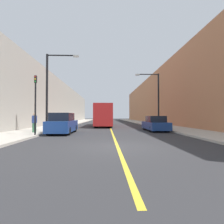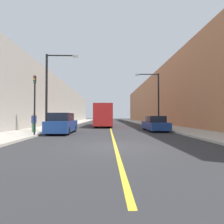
% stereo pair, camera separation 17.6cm
% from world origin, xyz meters
% --- Properties ---
extents(ground_plane, '(200.00, 200.00, 0.00)m').
position_xyz_m(ground_plane, '(0.00, 0.00, 0.00)').
color(ground_plane, '#2D2D30').
extents(sidewalk_left, '(3.84, 72.00, 0.15)m').
position_xyz_m(sidewalk_left, '(-7.62, 30.00, 0.07)').
color(sidewalk_left, '#B2AA9E').
rests_on(sidewalk_left, ground).
extents(sidewalk_right, '(3.84, 72.00, 0.15)m').
position_xyz_m(sidewalk_right, '(7.62, 30.00, 0.07)').
color(sidewalk_right, '#B2AA9E').
rests_on(sidewalk_right, ground).
extents(building_row_left, '(4.00, 72.00, 8.74)m').
position_xyz_m(building_row_left, '(-11.54, 30.00, 4.37)').
color(building_row_left, gray).
rests_on(building_row_left, ground).
extents(building_row_right, '(4.00, 72.00, 10.76)m').
position_xyz_m(building_row_right, '(11.54, 30.00, 5.38)').
color(building_row_right, '#B2724C').
rests_on(building_row_right, ground).
extents(road_center_line, '(0.16, 72.00, 0.01)m').
position_xyz_m(road_center_line, '(0.00, 30.00, 0.00)').
color(road_center_line, gold).
rests_on(road_center_line, ground).
extents(bus, '(2.46, 11.02, 3.19)m').
position_xyz_m(bus, '(-0.94, 18.03, 1.70)').
color(bus, '#AD1E1E').
rests_on(bus, ground).
extents(parked_suv_left, '(1.88, 4.71, 1.83)m').
position_xyz_m(parked_suv_left, '(-4.42, 6.78, 0.85)').
color(parked_suv_left, navy).
rests_on(parked_suv_left, ground).
extents(car_right_near, '(1.86, 4.72, 1.57)m').
position_xyz_m(car_right_near, '(4.57, 9.18, 0.70)').
color(car_right_near, navy).
rests_on(car_right_near, ground).
extents(street_lamp_left, '(2.99, 0.24, 7.12)m').
position_xyz_m(street_lamp_left, '(-5.70, 7.26, 4.28)').
color(street_lamp_left, black).
rests_on(street_lamp_left, sidewalk_left).
extents(street_lamp_right, '(2.99, 0.24, 6.73)m').
position_xyz_m(street_lamp_right, '(5.69, 12.67, 4.08)').
color(street_lamp_right, black).
rests_on(street_lamp_right, sidewalk_right).
extents(traffic_light, '(0.16, 0.18, 4.47)m').
position_xyz_m(traffic_light, '(-5.90, 4.41, 2.57)').
color(traffic_light, black).
rests_on(traffic_light, sidewalk_left).
extents(pedestrian, '(0.37, 0.24, 1.69)m').
position_xyz_m(pedestrian, '(-6.76, 6.41, 1.02)').
color(pedestrian, '#336B47').
rests_on(pedestrian, sidewalk_left).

